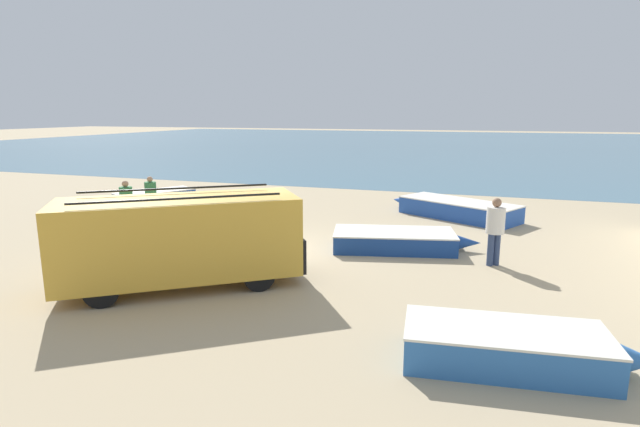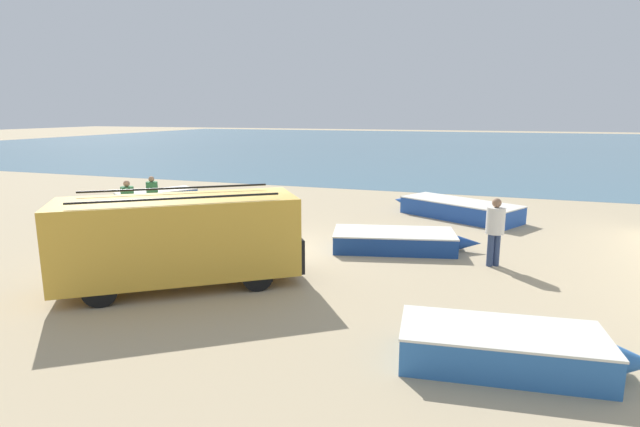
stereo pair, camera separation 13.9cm
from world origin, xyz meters
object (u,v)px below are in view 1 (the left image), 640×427
Objects in this scene: fisherman_0 at (495,225)px; fisherman_1 at (151,194)px; parked_van at (181,238)px; fishing_rowboat_1 at (455,209)px; fisherman_2 at (126,200)px; fishing_rowboat_3 at (513,348)px; fishing_rowboat_0 at (152,198)px; fishing_rowboat_2 at (398,240)px.

fisherman_1 is at bearing -129.75° from fisherman_0.
fishing_rowboat_1 is at bearing 25.49° from parked_van.
fishing_rowboat_1 is 3.17× the size of fisherman_2.
fishing_rowboat_3 is 2.33× the size of fisherman_2.
fisherman_2 reaches higher than fishing_rowboat_3.
fishing_rowboat_3 is (1.66, -11.47, -0.02)m from fishing_rowboat_1.
fishing_rowboat_0 is at bearing -124.05° from fisherman_2.
fisherman_0 is at bearing -28.81° from fishing_rowboat_2.
parked_van is 3.27× the size of fisherman_2.
fisherman_2 reaches higher than fishing_rowboat_1.
fishing_rowboat_1 reaches higher than fishing_rowboat_2.
fisherman_1 is at bearing 159.16° from fishing_rowboat_2.
parked_van reaches higher than fishing_rowboat_3.
parked_van is at bearing 90.13° from fishing_rowboat_1.
fishing_rowboat_1 is at bearing 91.85° from fishing_rowboat_3.
fisherman_2 is at bearing 103.45° from parked_van.
fisherman_1 reaches higher than fishing_rowboat_0.
fisherman_1 is (-9.50, 1.29, 0.69)m from fishing_rowboat_2.
fishing_rowboat_3 is at bearing 84.27° from fishing_rowboat_0.
fishing_rowboat_0 is 12.68m from fishing_rowboat_1.
parked_van reaches higher than fisherman_1.
fisherman_0 is (2.64, -0.74, 0.80)m from fishing_rowboat_2.
fishing_rowboat_3 is at bearing 126.88° from fishing_rowboat_1.
fisherman_2 is (-5.17, 4.43, -0.15)m from parked_van.
fisherman_0 is (6.78, 3.95, -0.08)m from parked_van.
fisherman_2 is at bearing -117.42° from fisherman_1.
fishing_rowboat_3 is (14.25, -9.94, 0.01)m from fishing_rowboat_0.
fishing_rowboat_0 is at bearing 138.72° from fishing_rowboat_3.
fishing_rowboat_2 is at bearing 105.10° from fishing_rowboat_1.
fishing_rowboat_0 is 1.01× the size of fishing_rowboat_3.
parked_van is 3.37× the size of fisherman_1.
fisherman_0 is at bearing -43.83° from fisherman_1.
parked_van is at bearing -144.49° from fishing_rowboat_2.
fishing_rowboat_1 is at bearing 162.70° from fisherman_0.
parked_van is at bearing 161.43° from fishing_rowboat_3.
fisherman_1 is 0.97× the size of fisherman_2.
fisherman_0 is 11.96m from fisherman_2.
fishing_rowboat_0 is (-7.19, 8.41, -0.85)m from parked_van.
fishing_rowboat_3 is 13.62m from fisherman_2.
fisherman_0 is at bearing 101.45° from fishing_rowboat_0.
parked_van is 1.40× the size of fishing_rowboat_3.
fishing_rowboat_2 is 9.61m from fisherman_1.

